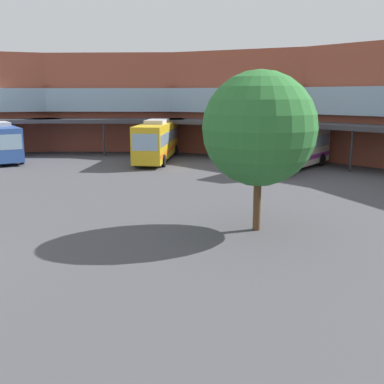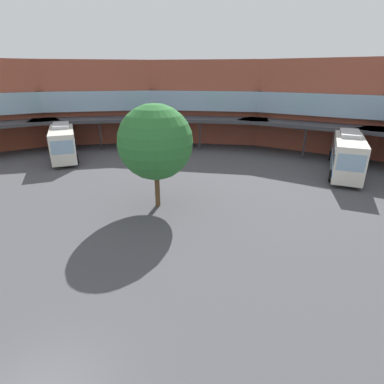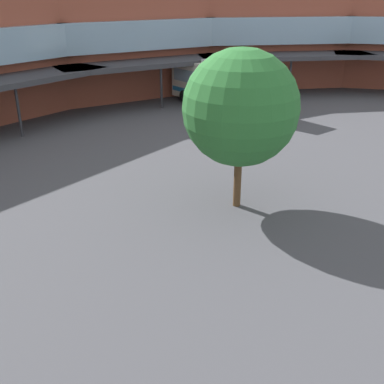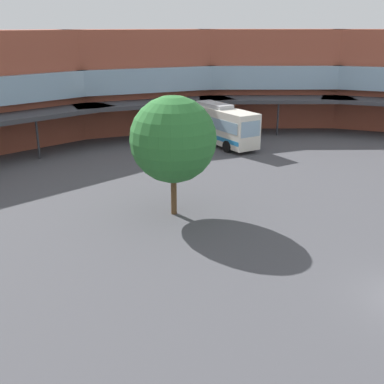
% 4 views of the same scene
% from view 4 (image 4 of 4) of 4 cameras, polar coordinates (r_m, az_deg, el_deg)
% --- Properties ---
extents(station_building, '(85.67, 49.74, 10.82)m').
position_cam_4_polar(station_building, '(35.07, -10.53, 9.36)').
color(station_building, '#9E4C38').
rests_on(station_building, ground).
extents(bus_3, '(4.99, 11.86, 3.99)m').
position_cam_4_polar(bus_3, '(48.48, 2.67, 8.23)').
color(bus_3, silver).
rests_on(bus_3, ground).
extents(plaza_tree, '(5.25, 5.25, 7.41)m').
position_cam_4_polar(plaza_tree, '(28.89, -2.26, 6.25)').
color(plaza_tree, brown).
rests_on(plaza_tree, ground).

